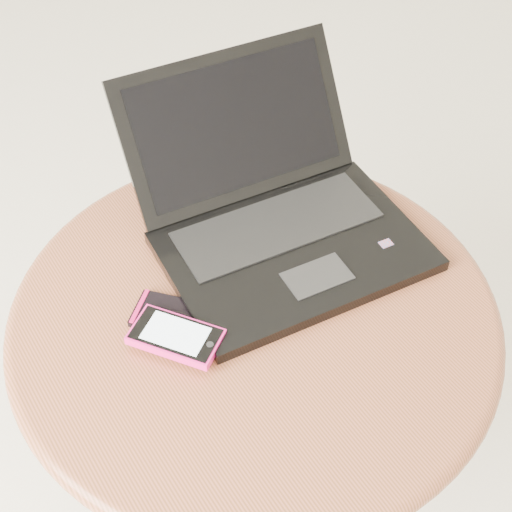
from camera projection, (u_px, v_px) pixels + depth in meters
table at (255, 357)px, 1.06m from camera, size 0.65×0.65×0.51m
laptop at (276, 213)px, 1.05m from camera, size 0.37×0.39×0.20m
phone_black at (176, 316)px, 0.96m from camera, size 0.12×0.12×0.01m
phone_pink at (176, 336)px, 0.93m from camera, size 0.11×0.13×0.01m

